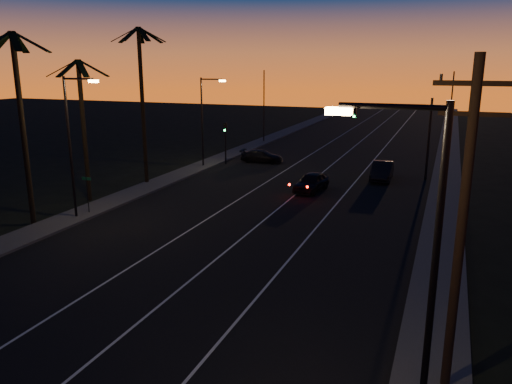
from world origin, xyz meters
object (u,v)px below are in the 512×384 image
at_px(utility_pole, 462,224).
at_px(lead_car, 311,182).
at_px(right_car, 382,171).
at_px(signal_mast, 401,123).
at_px(cross_car, 262,156).

bearing_deg(utility_pole, lead_car, 114.56).
relative_size(utility_pole, right_car, 2.10).
distance_m(signal_mast, right_car, 4.39).
relative_size(utility_pole, lead_car, 2.02).
bearing_deg(right_car, lead_car, -127.23).
bearing_deg(signal_mast, right_car, -130.23).
bearing_deg(right_car, cross_car, 163.74).
relative_size(utility_pole, cross_car, 2.27).
height_order(utility_pole, lead_car, utility_pole).
height_order(signal_mast, lead_car, signal_mast).
xyz_separation_m(utility_pole, cross_car, (-18.10, 32.23, -4.68)).
relative_size(lead_car, cross_car, 1.12).
relative_size(signal_mast, lead_car, 1.44).
bearing_deg(utility_pole, signal_mast, 98.47).
relative_size(signal_mast, right_car, 1.49).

